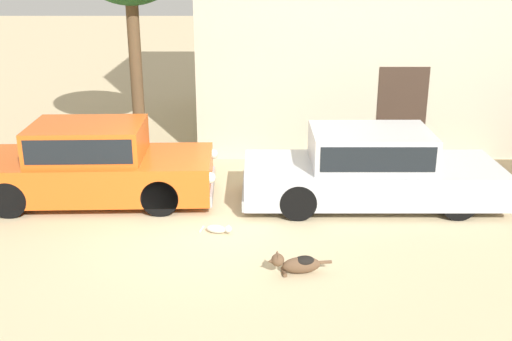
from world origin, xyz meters
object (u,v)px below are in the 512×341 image
(parked_sedan_second, at_px, (373,168))
(stray_dog_spotted, at_px, (300,264))
(stray_cat, at_px, (221,229))
(parked_sedan_nearest, at_px, (94,163))

(parked_sedan_second, xyz_separation_m, stray_dog_spotted, (-1.51, -2.72, -0.54))
(parked_sedan_second, distance_m, stray_cat, 3.12)
(parked_sedan_nearest, relative_size, stray_dog_spotted, 4.86)
(parked_sedan_second, relative_size, stray_cat, 8.70)
(stray_dog_spotted, bearing_deg, parked_sedan_second, -126.45)
(stray_cat, bearing_deg, stray_dog_spotted, -32.76)
(parked_sedan_nearest, relative_size, parked_sedan_second, 0.95)
(stray_dog_spotted, xyz_separation_m, stray_cat, (-1.23, 1.37, -0.08))
(parked_sedan_nearest, xyz_separation_m, stray_cat, (2.43, -1.49, -0.65))
(parked_sedan_nearest, distance_m, parked_sedan_second, 5.17)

